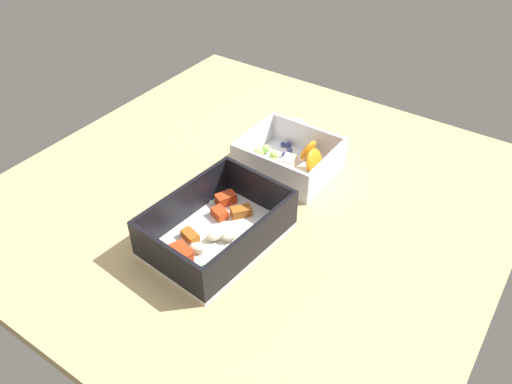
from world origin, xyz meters
TOP-DOWN VIEW (x-y plane):
  - table_surface at (0.00, 0.00)cm, footprint 80.00×80.00cm
  - pasta_container at (-12.53, -1.77)cm, footprint 21.71×16.14cm
  - fruit_bowl at (8.90, -1.39)cm, footprint 13.54×15.90cm
  - paper_cup_liner at (19.86, 4.17)cm, footprint 3.98×3.98cm

SIDE VIEW (x-z plane):
  - table_surface at x=0.00cm, z-range 0.00..2.00cm
  - paper_cup_liner at x=19.86cm, z-range 2.00..4.17cm
  - fruit_bowl at x=8.90cm, z-range 1.13..6.98cm
  - pasta_container at x=-12.53cm, z-range 0.76..7.51cm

